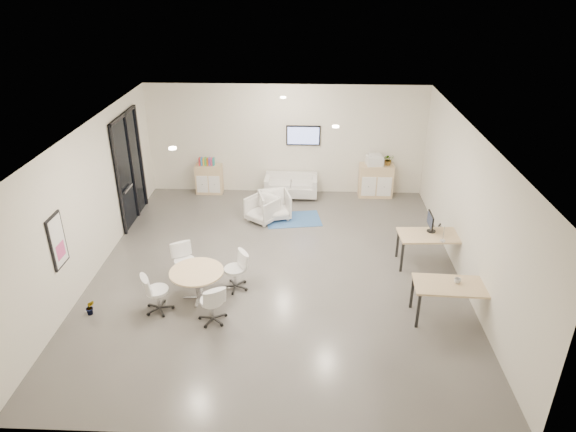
# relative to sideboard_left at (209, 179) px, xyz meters

# --- Properties ---
(room_shell) EXTENTS (9.60, 10.60, 4.80)m
(room_shell) POSITION_rel_sideboard_left_xyz_m (2.27, -4.27, 1.17)
(room_shell) COLOR #524F4B
(room_shell) RESTS_ON ground
(glass_door) EXTENTS (0.09, 1.90, 2.85)m
(glass_door) POSITION_rel_sideboard_left_xyz_m (-1.68, -1.76, 1.07)
(glass_door) COLOR black
(glass_door) RESTS_ON room_shell
(artwork) EXTENTS (0.05, 0.54, 1.04)m
(artwork) POSITION_rel_sideboard_left_xyz_m (-1.70, -5.87, 1.11)
(artwork) COLOR black
(artwork) RESTS_ON room_shell
(wall_tv) EXTENTS (0.98, 0.06, 0.58)m
(wall_tv) POSITION_rel_sideboard_left_xyz_m (2.77, 0.19, 1.32)
(wall_tv) COLOR black
(wall_tv) RESTS_ON room_shell
(ceiling_spots) EXTENTS (3.14, 4.14, 0.03)m
(ceiling_spots) POSITION_rel_sideboard_left_xyz_m (2.07, -3.44, 2.75)
(ceiling_spots) COLOR #FFEAC6
(ceiling_spots) RESTS_ON room_shell
(sideboard_left) EXTENTS (0.77, 0.40, 0.87)m
(sideboard_left) POSITION_rel_sideboard_left_xyz_m (0.00, 0.00, 0.00)
(sideboard_left) COLOR #DCB684
(sideboard_left) RESTS_ON room_shell
(sideboard_right) EXTENTS (0.97, 0.47, 0.97)m
(sideboard_right) POSITION_rel_sideboard_left_xyz_m (4.91, -0.03, 0.05)
(sideboard_right) COLOR #DCB684
(sideboard_right) RESTS_ON room_shell
(books) EXTENTS (0.45, 0.14, 0.22)m
(books) POSITION_rel_sideboard_left_xyz_m (-0.04, 0.00, 0.55)
(books) COLOR red
(books) RESTS_ON sideboard_left
(printer) EXTENTS (0.50, 0.44, 0.32)m
(printer) POSITION_rel_sideboard_left_xyz_m (4.82, -0.03, 0.69)
(printer) COLOR white
(printer) RESTS_ON sideboard_right
(loveseat) EXTENTS (1.52, 0.77, 0.57)m
(loveseat) POSITION_rel_sideboard_left_xyz_m (2.44, -0.16, -0.13)
(loveseat) COLOR silver
(loveseat) RESTS_ON room_shell
(blue_rug) EXTENTS (1.57, 1.17, 0.01)m
(blue_rug) POSITION_rel_sideboard_left_xyz_m (2.55, -1.71, -0.43)
(blue_rug) COLOR #2E538C
(blue_rug) RESTS_ON room_shell
(armchair_left) EXTENTS (0.98, 0.97, 0.74)m
(armchair_left) POSITION_rel_sideboard_left_xyz_m (1.74, -1.80, -0.06)
(armchair_left) COLOR silver
(armchair_left) RESTS_ON room_shell
(armchair_right) EXTENTS (0.93, 0.90, 0.80)m
(armchair_right) POSITION_rel_sideboard_left_xyz_m (2.04, -1.59, -0.04)
(armchair_right) COLOR silver
(armchair_right) RESTS_ON room_shell
(desk_rear) EXTENTS (1.51, 0.81, 0.77)m
(desk_rear) POSITION_rel_sideboard_left_xyz_m (5.71, -3.86, 0.26)
(desk_rear) COLOR #DCB684
(desk_rear) RESTS_ON room_shell
(desk_front) EXTENTS (1.49, 0.80, 0.76)m
(desk_front) POSITION_rel_sideboard_left_xyz_m (5.69, -5.83, 0.25)
(desk_front) COLOR #DCB684
(desk_front) RESTS_ON room_shell
(monitor) EXTENTS (0.20, 0.50, 0.44)m
(monitor) POSITION_rel_sideboard_left_xyz_m (5.67, -3.71, 0.57)
(monitor) COLOR black
(monitor) RESTS_ON desk_rear
(round_table) EXTENTS (1.09, 1.09, 0.66)m
(round_table) POSITION_rel_sideboard_left_xyz_m (0.73, -5.40, 0.14)
(round_table) COLOR #DCB684
(round_table) RESTS_ON room_shell
(meeting_chairs) EXTENTS (2.20, 2.20, 0.82)m
(meeting_chairs) POSITION_rel_sideboard_left_xyz_m (0.73, -5.40, -0.02)
(meeting_chairs) COLOR white
(meeting_chairs) RESTS_ON room_shell
(plant_cabinet) EXTENTS (0.32, 0.35, 0.26)m
(plant_cabinet) POSITION_rel_sideboard_left_xyz_m (5.22, -0.04, 0.67)
(plant_cabinet) COLOR #3F7F3F
(plant_cabinet) RESTS_ON sideboard_right
(plant_floor) EXTENTS (0.26, 0.36, 0.14)m
(plant_floor) POSITION_rel_sideboard_left_xyz_m (-1.27, -6.01, -0.36)
(plant_floor) COLOR #3F7F3F
(plant_floor) RESTS_ON room_shell
(cup) EXTENTS (0.15, 0.13, 0.12)m
(cup) POSITION_rel_sideboard_left_xyz_m (5.77, -5.76, 0.38)
(cup) COLOR white
(cup) RESTS_ON desk_front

